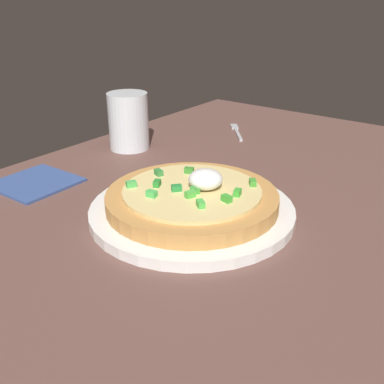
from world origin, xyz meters
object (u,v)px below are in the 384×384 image
Objects in this scene: cup_far at (128,122)px; pizza at (193,197)px; plate at (192,211)px; napkin at (38,182)px; fork at (236,131)px.

pizza is at bearing -120.10° from cup_far.
plate is 2.44× the size of napkin.
napkin is at bearing -179.01° from cup_far.
plate reaches higher than fork.
fork is (35.72, 15.39, -2.38)cm from pizza.
pizza is at bearing 163.37° from fork.
cup_far is 1.13× the size of fork.
napkin is (-20.54, -0.36, -4.75)cm from cup_far.
plate is 26.04cm from napkin.
plate is 2.95× the size of fork.
napkin is at bearing 126.30° from fork.
pizza is 2.47× the size of fork.
cup_far is at bearing 113.28° from fork.
plate is at bearing 132.40° from pizza.
fork is (20.73, -10.46, -4.70)cm from cup_far.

